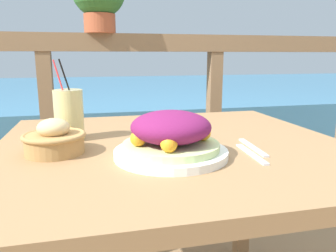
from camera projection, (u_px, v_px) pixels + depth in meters
The scene contains 8 objects.
patio_table at pixel (173, 172), 1.01m from camera, with size 1.03×0.96×0.74m.
railing_fence at pixel (135, 95), 1.77m from camera, with size 2.80×0.08×1.10m.
sea_backdrop at pixel (110, 110), 4.25m from camera, with size 12.00×4.00×0.61m.
salad_plate at pixel (171, 137), 0.84m from camera, with size 0.29×0.29×0.12m.
drink_glass at pixel (69, 115), 1.01m from camera, with size 0.09×0.09×0.25m.
bread_basket at pixel (54, 139), 0.87m from camera, with size 0.17×0.17×0.10m.
fork at pixel (251, 154), 0.87m from camera, with size 0.03×0.18×0.00m.
knife at pixel (253, 147), 0.93m from camera, with size 0.03×0.18×0.00m.
Camera 1 is at (-0.24, -0.93, 0.99)m, focal length 35.00 mm.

